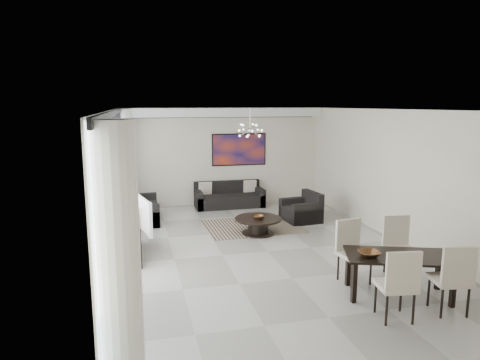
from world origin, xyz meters
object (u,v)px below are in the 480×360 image
object	(u,v)px
sofa_main	(229,198)
dining_table	(399,260)
coffee_table	(258,225)
television	(137,215)
tv_console	(130,244)

from	to	relation	value
sofa_main	dining_table	world-z (taller)	sofa_main
sofa_main	coffee_table	bearing A→B (deg)	-88.63
coffee_table	dining_table	distance (m)	3.92
sofa_main	television	bearing A→B (deg)	-126.67
coffee_table	tv_console	xyz separation A→B (m)	(-2.92, -0.81, 0.03)
television	dining_table	world-z (taller)	television
sofa_main	tv_console	world-z (taller)	sofa_main
sofa_main	television	size ratio (longest dim) A/B	1.68
sofa_main	tv_console	xyz separation A→B (m)	(-2.85, -3.64, -0.00)
television	dining_table	bearing A→B (deg)	-139.14
tv_console	dining_table	world-z (taller)	dining_table
sofa_main	dining_table	size ratio (longest dim) A/B	1.11
coffee_table	dining_table	world-z (taller)	dining_table
dining_table	coffee_table	bearing A→B (deg)	108.03
sofa_main	tv_console	bearing A→B (deg)	-128.02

